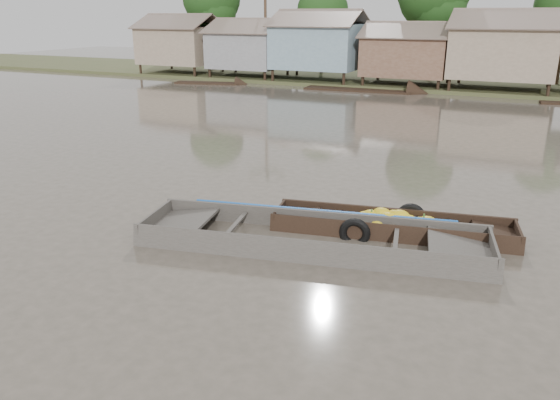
% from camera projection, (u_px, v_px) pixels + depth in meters
% --- Properties ---
extents(ground, '(120.00, 120.00, 0.00)m').
position_uv_depth(ground, '(279.00, 249.00, 12.41)').
color(ground, '#4F493D').
rests_on(ground, ground).
extents(riverbank, '(120.00, 12.47, 10.22)m').
position_uv_depth(riverbank, '(515.00, 44.00, 37.51)').
color(riverbank, '#384723').
rests_on(riverbank, ground).
extents(banana_boat, '(5.99, 2.43, 0.81)m').
position_uv_depth(banana_boat, '(389.00, 225.00, 13.31)').
color(banana_boat, black).
rests_on(banana_boat, ground).
extents(viewer_boat, '(8.25, 3.62, 0.64)m').
position_uv_depth(viewer_boat, '(313.00, 242.00, 12.59)').
color(viewer_boat, '#3C3832').
rests_on(viewer_boat, ground).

